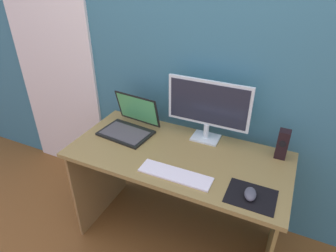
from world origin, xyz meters
TOP-DOWN VIEW (x-y plane):
  - ground_plane at (0.00, 0.00)m, footprint 8.00×8.00m
  - wall_back at (0.00, 0.41)m, footprint 6.00×0.04m
  - door_left at (-1.30, 0.38)m, footprint 0.82×0.02m
  - desk at (0.00, 0.00)m, footprint 1.36×0.65m
  - monitor at (0.10, 0.23)m, footprint 0.54×0.14m
  - speaker_right at (0.58, 0.23)m, footprint 0.07×0.07m
  - laptop at (-0.41, 0.10)m, footprint 0.37×0.33m
  - keyboard_external at (0.07, -0.20)m, footprint 0.42×0.12m
  - mousepad at (0.49, -0.18)m, footprint 0.25×0.20m
  - mouse at (0.48, -0.19)m, footprint 0.07×0.11m

SIDE VIEW (x-z plane):
  - ground_plane at x=0.00m, z-range 0.00..0.00m
  - desk at x=0.00m, z-range 0.22..0.97m
  - mousepad at x=0.49m, z-range 0.76..0.76m
  - keyboard_external at x=0.07m, z-range 0.76..0.77m
  - mouse at x=0.48m, z-range 0.76..0.80m
  - laptop at x=-0.41m, z-range 0.68..0.93m
  - speaker_right at x=0.58m, z-range 0.76..0.94m
  - monitor at x=0.10m, z-range 0.79..1.20m
  - door_left at x=-1.30m, z-range 0.00..2.02m
  - wall_back at x=0.00m, z-range 0.00..2.50m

